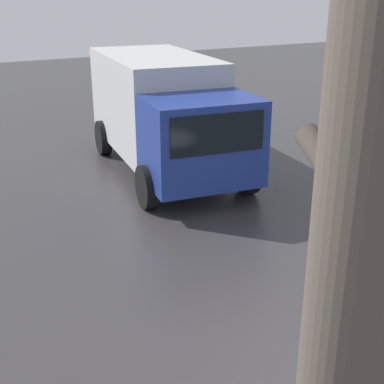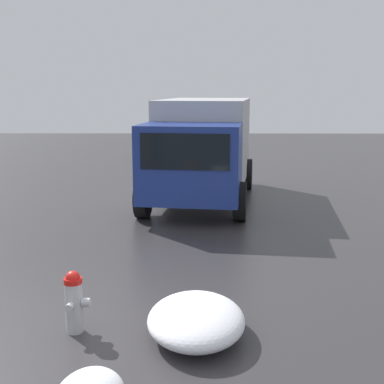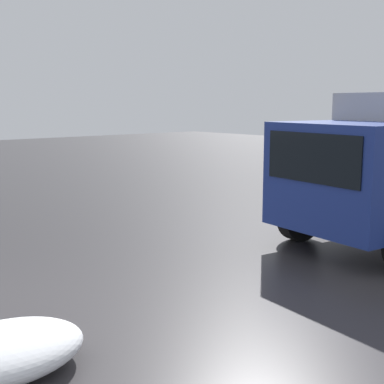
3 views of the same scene
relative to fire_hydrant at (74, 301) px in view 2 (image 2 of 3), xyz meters
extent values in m
plane|color=#333033|center=(0.00, 0.00, -0.40)|extent=(60.00, 60.00, 0.00)
cylinder|color=#B7B7BC|center=(0.00, 0.00, -0.09)|extent=(0.21, 0.21, 0.63)
cylinder|color=red|center=(0.00, 0.00, 0.26)|extent=(0.22, 0.22, 0.07)
sphere|color=red|center=(0.00, 0.00, 0.29)|extent=(0.18, 0.18, 0.18)
cylinder|color=#B7B7BC|center=(-0.02, -0.15, -0.01)|extent=(0.12, 0.11, 0.11)
cylinder|color=#B7B7BC|center=(0.16, -0.01, -0.01)|extent=(0.11, 0.10, 0.09)
cylinder|color=#B7B7BC|center=(-0.16, 0.02, -0.01)|extent=(0.11, 0.10, 0.09)
cube|color=navy|center=(5.76, -1.35, 0.91)|extent=(1.93, 2.45, 1.74)
cube|color=black|center=(4.93, -1.24, 1.26)|extent=(0.28, 1.88, 0.76)
cube|color=#BCBCBC|center=(8.73, -1.75, 1.16)|extent=(4.62, 2.80, 2.23)
cylinder|color=black|center=(5.69, -2.48, 0.05)|extent=(0.93, 0.40, 0.90)
cylinder|color=black|center=(5.99, -0.25, 0.05)|extent=(0.93, 0.40, 0.90)
cylinder|color=black|center=(9.67, -3.01, 0.05)|extent=(0.93, 0.40, 0.90)
cylinder|color=black|center=(9.96, -0.78, 0.05)|extent=(0.93, 0.40, 0.90)
ellipsoid|color=white|center=(-0.09, -1.50, -0.20)|extent=(1.60, 1.18, 0.41)
camera|label=1|loc=(-3.26, 3.86, 3.85)|focal=50.00mm
camera|label=2|loc=(-6.15, -1.50, 2.55)|focal=50.00mm
camera|label=3|loc=(-1.81, -6.17, 2.09)|focal=50.00mm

